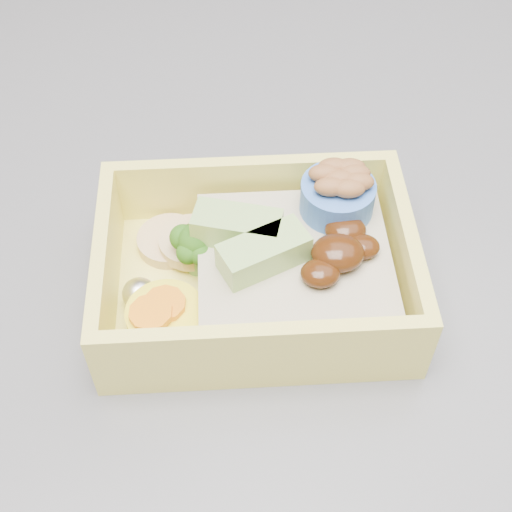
{
  "coord_description": "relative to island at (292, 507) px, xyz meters",
  "views": [
    {
      "loc": [
        -0.04,
        -0.38,
        1.24
      ],
      "look_at": [
        -0.04,
        -0.14,
        0.95
      ],
      "focal_mm": 50.0,
      "sensor_mm": 36.0,
      "label": 1
    }
  ],
  "objects": [
    {
      "name": "island",
      "position": [
        0.0,
        0.0,
        0.0
      ],
      "size": [
        1.24,
        0.84,
        0.92
      ],
      "color": "brown",
      "rests_on": "ground"
    },
    {
      "name": "bento_box",
      "position": [
        -0.03,
        -0.04,
        0.48
      ],
      "size": [
        0.17,
        0.13,
        0.06
      ],
      "rotation": [
        0.0,
        0.0,
        0.05
      ],
      "color": "#F6EA65",
      "rests_on": "island"
    }
  ]
}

